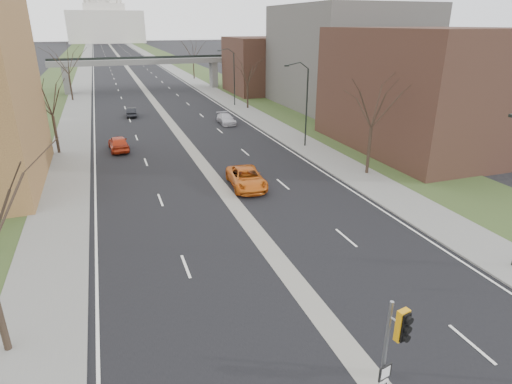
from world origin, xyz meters
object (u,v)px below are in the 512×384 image
signal_pole_median (393,345)px  car_right_mid (226,119)px  car_right_near (246,178)px  car_left_near (118,143)px  car_left_far (131,112)px

signal_pole_median → car_right_mid: 46.27m
car_right_near → car_left_near: bearing=126.9°
car_left_far → car_right_mid: (11.36, -9.14, 0.02)m
car_right_mid → signal_pole_median: bearing=-99.0°
signal_pole_median → car_left_far: (-3.78, 54.71, -2.64)m
car_left_near → car_right_mid: (14.01, 8.46, -0.13)m
car_right_near → car_right_mid: (4.84, 23.08, -0.12)m
car_left_far → car_right_mid: size_ratio=0.85×
car_left_far → car_right_mid: bearing=145.6°
car_left_near → car_left_far: bearing=-101.8°
signal_pole_median → car_left_far: bearing=82.4°
car_right_near → car_right_mid: 23.58m
car_right_near → car_left_far: bearing=106.2°
car_right_mid → car_right_near: bearing=-101.4°
car_left_near → car_right_near: size_ratio=0.83×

